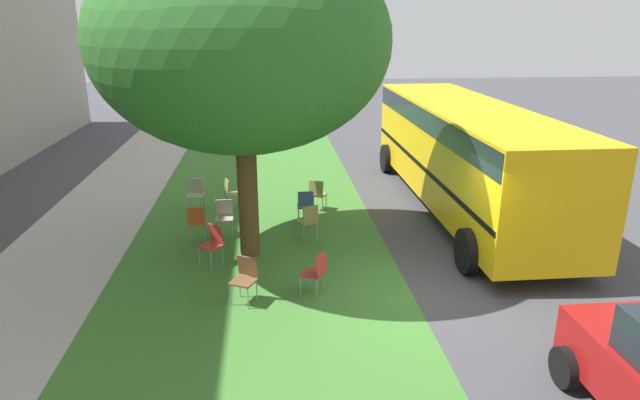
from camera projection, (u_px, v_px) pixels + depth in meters
ground at (423, 295)px, 10.51m from camera, size 80.00×80.00×0.00m
grass_verge at (256, 303)px, 10.22m from camera, size 48.00×6.00×0.01m
sidewalk_strip at (10, 315)px, 9.82m from camera, size 48.00×2.80×0.01m
street_tree at (241, 42)px, 10.93m from camera, size 6.03×6.03×6.85m
chair_0 at (213, 242)px, 11.70m from camera, size 0.59×0.59×0.88m
chair_1 at (306, 204)px, 14.10m from camera, size 0.43×0.43×0.88m
chair_2 at (316, 270)px, 10.37m from camera, size 0.57×0.57×0.88m
chair_3 at (224, 215)px, 13.33m from camera, size 0.44×0.43×0.88m
chair_4 at (231, 192)px, 15.09m from camera, size 0.52×0.53×0.88m
chair_5 at (196, 192)px, 15.09m from camera, size 0.47×0.47×0.88m
chair_6 at (317, 193)px, 15.02m from camera, size 0.55×0.54×0.88m
chair_7 at (309, 219)px, 13.01m from camera, size 0.55×0.55×0.88m
chair_8 at (245, 276)px, 10.13m from camera, size 0.56×0.56×0.88m
chair_9 at (197, 221)px, 12.94m from camera, size 0.44×0.44×0.88m
school_bus at (465, 147)px, 14.82m from camera, size 10.40×2.80×2.88m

